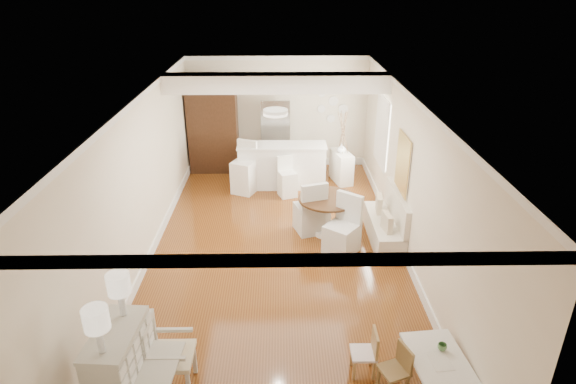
{
  "coord_description": "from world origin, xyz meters",
  "views": [
    {
      "loc": [
        0.07,
        -7.37,
        4.59
      ],
      "look_at": [
        0.2,
        0.3,
        1.11
      ],
      "focal_mm": 30.0,
      "sensor_mm": 36.0,
      "label": 1
    }
  ],
  "objects_px": {
    "breakfast_counter": "(282,166)",
    "fridge": "(290,136)",
    "secretary_bureau": "(122,373)",
    "sideboard": "(341,167)",
    "kids_table": "(438,378)",
    "kids_chair_b": "(363,352)",
    "bar_stool_right": "(287,177)",
    "slip_chair_near": "(342,225)",
    "pantry_cabinet": "(213,126)",
    "slip_chair_far": "(310,206)",
    "gustavian_armchair": "(171,355)",
    "kids_chair_a": "(394,370)",
    "dining_table": "(327,216)",
    "bar_stool_left": "(244,168)"
  },
  "relations": [
    {
      "from": "breakfast_counter",
      "to": "fridge",
      "type": "xyz_separation_m",
      "value": [
        0.2,
        1.05,
        0.39
      ]
    },
    {
      "from": "secretary_bureau",
      "to": "sideboard",
      "type": "xyz_separation_m",
      "value": [
        3.23,
        6.7,
        -0.21
      ]
    },
    {
      "from": "secretary_bureau",
      "to": "kids_table",
      "type": "relative_size",
      "value": 1.1
    },
    {
      "from": "kids_chair_b",
      "to": "bar_stool_right",
      "type": "relative_size",
      "value": 0.7
    },
    {
      "from": "kids_chair_b",
      "to": "slip_chair_near",
      "type": "bearing_deg",
      "value": 179.19
    },
    {
      "from": "secretary_bureau",
      "to": "kids_table",
      "type": "xyz_separation_m",
      "value": [
        3.6,
        0.18,
        -0.32
      ]
    },
    {
      "from": "breakfast_counter",
      "to": "pantry_cabinet",
      "type": "xyz_separation_m",
      "value": [
        -1.7,
        1.08,
        0.63
      ]
    },
    {
      "from": "slip_chair_far",
      "to": "bar_stool_right",
      "type": "bearing_deg",
      "value": -93.39
    },
    {
      "from": "kids_table",
      "to": "kids_chair_b",
      "type": "relative_size",
      "value": 1.63
    },
    {
      "from": "gustavian_armchair",
      "to": "kids_table",
      "type": "bearing_deg",
      "value": -93.48
    },
    {
      "from": "gustavian_armchair",
      "to": "kids_chair_a",
      "type": "xyz_separation_m",
      "value": [
        2.64,
        -0.1,
        -0.17
      ]
    },
    {
      "from": "slip_chair_near",
      "to": "secretary_bureau",
      "type": "bearing_deg",
      "value": -91.12
    },
    {
      "from": "dining_table",
      "to": "breakfast_counter",
      "type": "height_order",
      "value": "breakfast_counter"
    },
    {
      "from": "kids_chair_b",
      "to": "dining_table",
      "type": "xyz_separation_m",
      "value": [
        -0.13,
        3.57,
        0.06
      ]
    },
    {
      "from": "kids_chair_b",
      "to": "dining_table",
      "type": "distance_m",
      "value": 3.57
    },
    {
      "from": "kids_chair_a",
      "to": "slip_chair_near",
      "type": "relative_size",
      "value": 0.59
    },
    {
      "from": "slip_chair_near",
      "to": "breakfast_counter",
      "type": "height_order",
      "value": "slip_chair_near"
    },
    {
      "from": "gustavian_armchair",
      "to": "fridge",
      "type": "distance_m",
      "value": 7.3
    },
    {
      "from": "kids_table",
      "to": "sideboard",
      "type": "distance_m",
      "value": 6.54
    },
    {
      "from": "kids_table",
      "to": "kids_chair_a",
      "type": "relative_size",
      "value": 1.63
    },
    {
      "from": "gustavian_armchair",
      "to": "slip_chair_far",
      "type": "height_order",
      "value": "slip_chair_far"
    },
    {
      "from": "breakfast_counter",
      "to": "bar_stool_left",
      "type": "height_order",
      "value": "bar_stool_left"
    },
    {
      "from": "bar_stool_right",
      "to": "pantry_cabinet",
      "type": "height_order",
      "value": "pantry_cabinet"
    },
    {
      "from": "sideboard",
      "to": "dining_table",
      "type": "bearing_deg",
      "value": -116.87
    },
    {
      "from": "slip_chair_near",
      "to": "fridge",
      "type": "height_order",
      "value": "fridge"
    },
    {
      "from": "breakfast_counter",
      "to": "pantry_cabinet",
      "type": "bearing_deg",
      "value": 147.57
    },
    {
      "from": "gustavian_armchair",
      "to": "bar_stool_left",
      "type": "distance_m",
      "value": 5.76
    },
    {
      "from": "kids_chair_a",
      "to": "slip_chair_far",
      "type": "xyz_separation_m",
      "value": [
        -0.77,
        3.99,
        0.22
      ]
    },
    {
      "from": "slip_chair_far",
      "to": "breakfast_counter",
      "type": "distance_m",
      "value": 2.26
    },
    {
      "from": "kids_table",
      "to": "breakfast_counter",
      "type": "relative_size",
      "value": 0.51
    },
    {
      "from": "gustavian_armchair",
      "to": "bar_stool_right",
      "type": "height_order",
      "value": "gustavian_armchair"
    },
    {
      "from": "dining_table",
      "to": "pantry_cabinet",
      "type": "height_order",
      "value": "pantry_cabinet"
    },
    {
      "from": "kids_chair_b",
      "to": "slip_chair_far",
      "type": "xyz_separation_m",
      "value": [
        -0.46,
        3.7,
        0.22
      ]
    },
    {
      "from": "secretary_bureau",
      "to": "bar_stool_left",
      "type": "bearing_deg",
      "value": 85.33
    },
    {
      "from": "bar_stool_left",
      "to": "gustavian_armchair",
      "type": "bearing_deg",
      "value": -70.7
    },
    {
      "from": "bar_stool_left",
      "to": "secretary_bureau",
      "type": "bearing_deg",
      "value": -74.69
    },
    {
      "from": "dining_table",
      "to": "slip_chair_near",
      "type": "relative_size",
      "value": 1.04
    },
    {
      "from": "bar_stool_right",
      "to": "gustavian_armchair",
      "type": "bearing_deg",
      "value": -124.26
    },
    {
      "from": "dining_table",
      "to": "pantry_cabinet",
      "type": "relative_size",
      "value": 0.49
    },
    {
      "from": "gustavian_armchair",
      "to": "breakfast_counter",
      "type": "xyz_separation_m",
      "value": [
        1.34,
        6.08,
        0.02
      ]
    },
    {
      "from": "breakfast_counter",
      "to": "sideboard",
      "type": "xyz_separation_m",
      "value": [
        1.43,
        0.26,
        -0.15
      ]
    },
    {
      "from": "fridge",
      "to": "slip_chair_near",
      "type": "bearing_deg",
      "value": -78.14
    },
    {
      "from": "bar_stool_left",
      "to": "sideboard",
      "type": "bearing_deg",
      "value": 38.81
    },
    {
      "from": "kids_table",
      "to": "pantry_cabinet",
      "type": "xyz_separation_m",
      "value": [
        -3.5,
        7.34,
        0.89
      ]
    },
    {
      "from": "slip_chair_far",
      "to": "kids_chair_a",
      "type": "bearing_deg",
      "value": 83.57
    },
    {
      "from": "fridge",
      "to": "pantry_cabinet",
      "type": "bearing_deg",
      "value": 179.1
    },
    {
      "from": "breakfast_counter",
      "to": "bar_stool_left",
      "type": "bearing_deg",
      "value": -158.53
    },
    {
      "from": "pantry_cabinet",
      "to": "fridge",
      "type": "height_order",
      "value": "pantry_cabinet"
    },
    {
      "from": "breakfast_counter",
      "to": "slip_chair_near",
      "type": "bearing_deg",
      "value": -70.7
    },
    {
      "from": "kids_table",
      "to": "slip_chair_far",
      "type": "bearing_deg",
      "value": 107.41
    }
  ]
}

